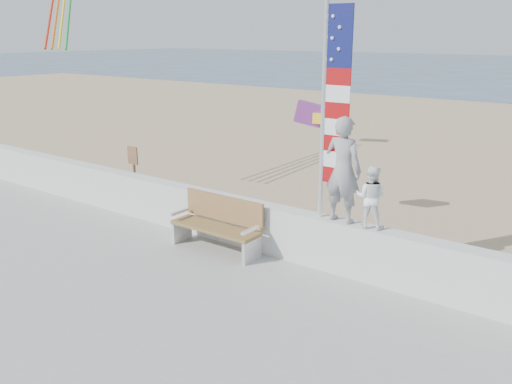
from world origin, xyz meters
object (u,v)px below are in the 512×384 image
(adult, at_px, (343,170))
(child, at_px, (371,197))
(flag, at_px, (331,104))
(bench, at_px, (218,223))

(adult, bearing_deg, child, -177.69)
(flag, bearing_deg, adult, 0.06)
(adult, relative_size, child, 1.73)
(bench, bearing_deg, adult, 11.26)
(adult, height_order, bench, adult)
(bench, distance_m, flag, 3.09)
(child, xyz_separation_m, bench, (-2.79, -0.45, -0.90))
(adult, xyz_separation_m, child, (0.51, 0.00, -0.37))
(bench, relative_size, flag, 0.51)
(bench, xyz_separation_m, flag, (2.01, 0.45, 2.30))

